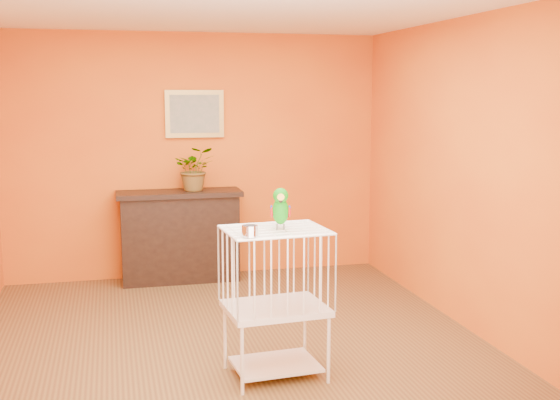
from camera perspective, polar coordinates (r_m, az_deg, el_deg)
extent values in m
plane|color=brown|center=(5.68, -3.93, -11.67)|extent=(4.50, 4.50, 0.00)
plane|color=orange|center=(7.58, -6.92, 3.57)|extent=(4.00, 0.00, 4.00)
plane|color=orange|center=(3.20, 2.68, -3.57)|extent=(4.00, 0.00, 4.00)
plane|color=orange|center=(6.02, 15.04, 1.99)|extent=(0.00, 4.50, 4.50)
plane|color=white|center=(5.35, -4.24, 15.39)|extent=(4.50, 4.50, 0.00)
cube|color=black|center=(7.47, -8.13, -3.11)|extent=(1.21, 0.40, 0.91)
cube|color=black|center=(7.38, -8.21, 0.53)|extent=(1.29, 0.46, 0.05)
cube|color=black|center=(7.29, -7.99, -3.40)|extent=(0.85, 0.02, 0.45)
cube|color=#4F2316|center=(7.42, -10.01, -4.03)|extent=(0.05, 0.18, 0.28)
cube|color=#2F4D26|center=(7.42, -9.39, -4.00)|extent=(0.05, 0.18, 0.28)
cube|color=#4F2316|center=(7.43, -8.69, -3.97)|extent=(0.05, 0.18, 0.28)
cube|color=#2F4D26|center=(7.44, -7.92, -3.94)|extent=(0.05, 0.18, 0.28)
cube|color=#4F2316|center=(7.45, -7.14, -3.91)|extent=(0.05, 0.18, 0.28)
imported|color=#26722D|center=(7.39, -6.95, 2.17)|extent=(0.43, 0.48, 0.36)
cube|color=#AF8C3E|center=(7.52, -6.96, 6.97)|extent=(0.62, 0.03, 0.50)
cube|color=gray|center=(7.51, -6.95, 6.96)|extent=(0.52, 0.01, 0.40)
cube|color=white|center=(5.07, -0.37, -13.19)|extent=(0.61, 0.49, 0.02)
cube|color=white|center=(4.93, -0.37, -8.79)|extent=(0.72, 0.58, 0.04)
cube|color=white|center=(4.80, -0.38, -2.46)|extent=(0.72, 0.58, 0.01)
cylinder|color=white|center=(4.73, -3.09, -12.92)|extent=(0.03, 0.03, 0.47)
cylinder|color=white|center=(4.91, 3.98, -12.08)|extent=(0.03, 0.03, 0.47)
cylinder|color=white|center=(5.15, -4.49, -11.06)|extent=(0.03, 0.03, 0.47)
cylinder|color=white|center=(5.32, 2.03, -10.38)|extent=(0.03, 0.03, 0.47)
cylinder|color=silver|center=(4.53, -2.48, -2.52)|extent=(0.10, 0.10, 0.07)
cylinder|color=#59544C|center=(4.78, -0.24, -2.21)|extent=(0.01, 0.01, 0.04)
cylinder|color=#59544C|center=(4.79, 0.32, -2.20)|extent=(0.01, 0.01, 0.04)
ellipsoid|color=#0E8303|center=(4.76, 0.04, -0.91)|extent=(0.14, 0.18, 0.21)
ellipsoid|color=#0E8303|center=(4.71, 0.05, 0.36)|extent=(0.12, 0.13, 0.10)
cone|color=orange|center=(4.67, 0.06, 0.14)|extent=(0.06, 0.08, 0.07)
cone|color=black|center=(4.68, 0.06, -0.06)|extent=(0.03, 0.03, 0.03)
sphere|color=black|center=(4.69, -0.38, 0.46)|extent=(0.01, 0.01, 0.01)
sphere|color=black|center=(4.70, 0.49, 0.47)|extent=(0.01, 0.01, 0.01)
ellipsoid|color=#A50C0C|center=(4.78, -0.65, -1.00)|extent=(0.04, 0.07, 0.07)
ellipsoid|color=navy|center=(4.78, 0.74, -1.00)|extent=(0.04, 0.07, 0.07)
cone|color=#0E8303|center=(4.85, 0.03, -1.59)|extent=(0.10, 0.16, 0.11)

